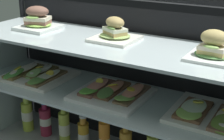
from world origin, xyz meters
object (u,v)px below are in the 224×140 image
Objects in this scene: open_sandwich_tray_far_left at (113,92)px; juice_bottle_back_right at (27,115)px; open_sandwich_tray_mid_right at (211,115)px; juice_bottle_front_second at (84,134)px; plated_roll_sandwich_right_of_center at (213,48)px; juice_bottle_front_right_end at (64,126)px; juice_bottle_back_left at (104,138)px; plated_roll_sandwich_far_right at (38,21)px; plated_roll_sandwich_mid_left at (115,33)px; open_sandwich_tray_far_right at (37,74)px; juice_bottle_front_middle at (45,121)px.

juice_bottle_back_right is (-0.63, 0.04, -0.31)m from open_sandwich_tray_far_left.
open_sandwich_tray_mid_right is 1.74× the size of juice_bottle_front_second.
plated_roll_sandwich_right_of_center reaches higher than juice_bottle_front_right_end.
open_sandwich_tray_mid_right is 1.51× the size of juice_bottle_front_right_end.
plated_roll_sandwich_right_of_center reaches higher than juice_bottle_back_left.
plated_roll_sandwich_far_right is at bearing 178.36° from plated_roll_sandwich_right_of_center.
plated_roll_sandwich_mid_left is 0.47m from plated_roll_sandwich_right_of_center.
juice_bottle_back_left is at bearing -4.69° from juice_bottle_front_second.
open_sandwich_tray_far_right is 0.95m from open_sandwich_tray_mid_right.
plated_roll_sandwich_right_of_center reaches higher than juice_bottle_back_right.
plated_roll_sandwich_far_right is 0.99m from open_sandwich_tray_mid_right.
plated_roll_sandwich_right_of_center reaches higher than open_sandwich_tray_far_right.
juice_bottle_back_left is (0.28, -0.01, 0.01)m from juice_bottle_front_right_end.
juice_bottle_front_middle is 0.41m from juice_bottle_back_left.
juice_bottle_back_right is 0.27m from juice_bottle_front_right_end.
juice_bottle_front_second is (0.25, 0.07, -0.33)m from open_sandwich_tray_far_right.
open_sandwich_tray_far_right reaches higher than juice_bottle_front_second.
plated_roll_sandwich_right_of_center is 0.84× the size of juice_bottle_front_right_end.
plated_roll_sandwich_right_of_center is 0.98m from open_sandwich_tray_far_right.
plated_roll_sandwich_mid_left is 0.77m from juice_bottle_front_middle.
open_sandwich_tray_far_right reaches higher than juice_bottle_front_middle.
plated_roll_sandwich_mid_left reaches higher than open_sandwich_tray_far_right.
open_sandwich_tray_far_right reaches higher than juice_bottle_back_left.
open_sandwich_tray_mid_right is at bearing -1.17° from juice_bottle_back_right.
plated_roll_sandwich_far_right is 1.04× the size of plated_roll_sandwich_right_of_center.
juice_bottle_front_right_end is at bearing 177.49° from juice_bottle_back_left.
plated_roll_sandwich_far_right is at bearing 179.44° from open_sandwich_tray_mid_right.
juice_bottle_back_left is (-0.08, 0.05, -0.31)m from open_sandwich_tray_far_left.
juice_bottle_front_middle is at bearing -177.41° from juice_bottle_front_second.
juice_bottle_back_left is at bearing 0.02° from juice_bottle_front_middle.
juice_bottle_back_left reaches higher than juice_bottle_front_second.
open_sandwich_tray_far_left is 1.00× the size of open_sandwich_tray_mid_right.
open_sandwich_tray_far_left reaches higher than juice_bottle_front_middle.
open_sandwich_tray_far_right is 1.00× the size of open_sandwich_tray_mid_right.
open_sandwich_tray_mid_right is (0.95, 0.02, 0.00)m from open_sandwich_tray_far_right.
juice_bottle_front_second is at bearing 164.77° from open_sandwich_tray_far_left.
plated_roll_sandwich_right_of_center is at bearing -5.53° from juice_bottle_back_left.
juice_bottle_back_left is at bearing -2.51° from juice_bottle_front_right_end.
juice_bottle_front_right_end reaches higher than juice_bottle_front_middle.
juice_bottle_front_middle is (-0.49, 0.05, -0.32)m from open_sandwich_tray_far_left.
plated_roll_sandwich_far_right is 0.72m from juice_bottle_back_left.
open_sandwich_tray_far_left is at bearing -3.44° from juice_bottle_back_right.
juice_bottle_front_right_end is (-0.83, 0.05, -0.32)m from open_sandwich_tray_mid_right.
juice_bottle_back_left is at bearing 176.43° from open_sandwich_tray_mid_right.
open_sandwich_tray_mid_right reaches higher than juice_bottle_back_right.
open_sandwich_tray_far_right is 1.56× the size of juice_bottle_front_middle.
juice_bottle_front_right_end is at bearing 176.79° from open_sandwich_tray_mid_right.
juice_bottle_front_second is 0.77× the size of juice_bottle_back_left.
plated_roll_sandwich_right_of_center is 1.24m from juice_bottle_back_right.
open_sandwich_tray_far_right is (-0.47, -0.05, -0.29)m from plated_roll_sandwich_mid_left.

